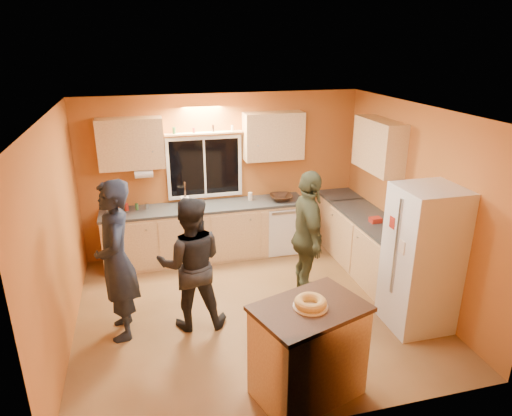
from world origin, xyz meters
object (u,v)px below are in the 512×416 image
object	(u,v)px
island	(308,350)
person_center	(191,264)
refrigerator	(422,259)
person_right	(308,237)
person_left	(116,261)

from	to	relation	value
island	person_center	xyz separation A→B (m)	(-0.95, 1.48, 0.33)
refrigerator	person_right	xyz separation A→B (m)	(-1.11, 0.93, 0.01)
refrigerator	island	world-z (taller)	refrigerator
person_left	person_right	bearing A→B (deg)	91.51
person_left	person_right	size ratio (longest dim) A/B	1.07
person_right	person_left	bearing A→B (deg)	102.60
island	person_right	xyz separation A→B (m)	(0.63, 1.73, 0.39)
island	person_right	distance (m)	1.88
island	person_left	distance (m)	2.40
refrigerator	person_left	size ratio (longest dim) A/B	0.93
person_center	person_right	world-z (taller)	person_right
refrigerator	person_left	world-z (taller)	person_left
person_left	person_center	distance (m)	0.86
refrigerator	person_center	bearing A→B (deg)	165.79
person_left	refrigerator	bearing A→B (deg)	75.13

